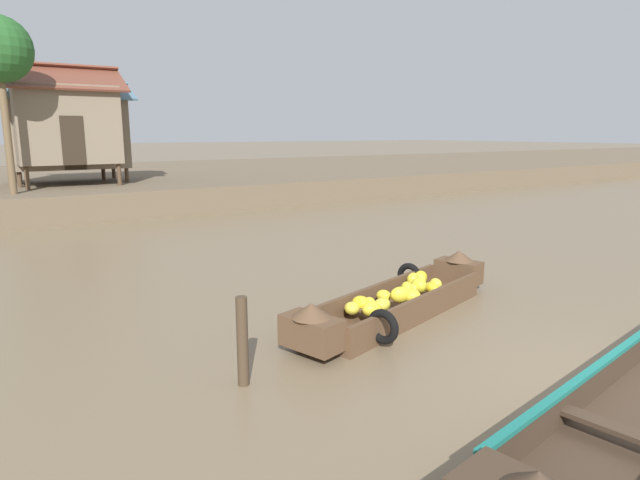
{
  "coord_description": "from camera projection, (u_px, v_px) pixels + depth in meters",
  "views": [
    {
      "loc": [
        -6.56,
        -2.35,
        3.05
      ],
      "look_at": [
        -0.75,
        6.44,
        0.95
      ],
      "focal_mm": 30.43,
      "sensor_mm": 36.0,
      "label": 1
    }
  ],
  "objects": [
    {
      "name": "ground_plane",
      "position": [
        269.0,
        250.0,
        14.24
      ],
      "size": [
        300.0,
        300.0,
        0.0
      ],
      "primitive_type": "plane",
      "color": "#726047"
    },
    {
      "name": "riverbank_strip",
      "position": [
        113.0,
        182.0,
        28.13
      ],
      "size": [
        160.0,
        20.0,
        0.99
      ],
      "primitive_type": "cube",
      "color": "brown",
      "rests_on": "ground"
    },
    {
      "name": "banana_boat",
      "position": [
        398.0,
        300.0,
        9.13
      ],
      "size": [
        4.93,
        2.39,
        0.76
      ],
      "color": "brown",
      "rests_on": "ground"
    },
    {
      "name": "stilt_house_mid_right",
      "position": [
        64.0,
        123.0,
        21.28
      ],
      "size": [
        4.33,
        3.73,
        4.66
      ],
      "color": "#4C3826",
      "rests_on": "riverbank_strip"
    },
    {
      "name": "stilt_house_right",
      "position": [
        67.0,
        131.0,
        22.34
      ],
      "size": [
        5.09,
        3.21,
        4.18
      ],
      "color": "#4C3826",
      "rests_on": "riverbank_strip"
    },
    {
      "name": "mooring_post",
      "position": [
        242.0,
        341.0,
        6.56
      ],
      "size": [
        0.14,
        0.14,
        1.13
      ],
      "primitive_type": "cylinder",
      "color": "#423323",
      "rests_on": "ground"
    }
  ]
}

